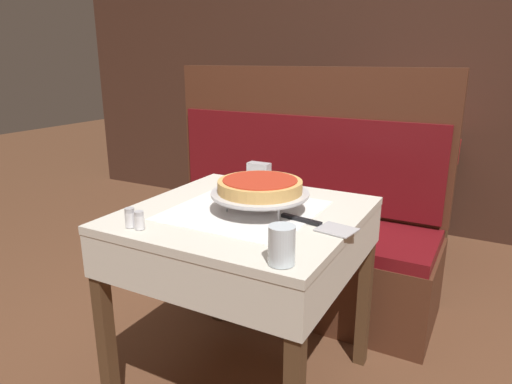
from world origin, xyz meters
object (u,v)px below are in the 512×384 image
(booth_bench, at_px, (289,236))
(pepper_shaker, at_px, (139,220))
(deep_dish_pizza, at_px, (260,186))
(water_glass_near, at_px, (282,245))
(pizza_server, at_px, (321,225))
(salt_shaker, at_px, (130,218))
(condiment_caddy, at_px, (392,135))
(pizza_pan_stand, at_px, (260,195))
(dining_table_front, at_px, (245,238))
(napkin_holder, at_px, (259,173))
(dining_table_rear, at_px, (393,159))

(booth_bench, xyz_separation_m, pepper_shaker, (-0.03, -1.12, 0.45))
(deep_dish_pizza, xyz_separation_m, water_glass_near, (0.26, -0.36, -0.04))
(pizza_server, bearing_deg, salt_shaker, -151.03)
(pizza_server, relative_size, pepper_shaker, 4.64)
(condiment_caddy, bearing_deg, water_glass_near, -85.44)
(deep_dish_pizza, bearing_deg, pizza_pan_stand, 165.96)
(dining_table_front, bearing_deg, napkin_holder, 110.24)
(salt_shaker, distance_m, pepper_shaker, 0.04)
(booth_bench, height_order, pizza_pan_stand, booth_bench)
(booth_bench, height_order, pepper_shaker, booth_bench)
(water_glass_near, relative_size, condiment_caddy, 0.75)
(deep_dish_pizza, xyz_separation_m, condiment_caddy, (0.09, 1.75, -0.06))
(napkin_holder, bearing_deg, pizza_pan_stand, -61.47)
(dining_table_front, relative_size, pizza_server, 2.90)
(deep_dish_pizza, distance_m, salt_shaker, 0.46)
(dining_table_front, relative_size, booth_bench, 0.51)
(dining_table_front, distance_m, pepper_shaker, 0.42)
(napkin_holder, bearing_deg, condiment_caddy, 78.71)
(dining_table_front, relative_size, pepper_shaker, 13.47)
(deep_dish_pizza, bearing_deg, condiment_caddy, 87.06)
(water_glass_near, bearing_deg, condiment_caddy, 94.56)
(pizza_pan_stand, height_order, water_glass_near, water_glass_near)
(booth_bench, bearing_deg, napkin_holder, -84.84)
(dining_table_rear, xyz_separation_m, booth_bench, (-0.35, -0.92, -0.30))
(dining_table_front, bearing_deg, pizza_pan_stand, 14.39)
(pepper_shaker, xyz_separation_m, condiment_caddy, (0.35, 2.09, 0.01))
(condiment_caddy, bearing_deg, napkin_holder, -101.29)
(pizza_server, xyz_separation_m, water_glass_near, (0.01, -0.32, 0.05))
(condiment_caddy, bearing_deg, pepper_shaker, -99.51)
(pizza_server, distance_m, condiment_caddy, 1.80)
(deep_dish_pizza, relative_size, water_glass_near, 2.82)
(salt_shaker, bearing_deg, dining_table_rear, 78.31)
(water_glass_near, distance_m, pepper_shaker, 0.52)
(booth_bench, distance_m, condiment_caddy, 1.12)
(pizza_pan_stand, distance_m, pepper_shaker, 0.44)
(dining_table_front, distance_m, pizza_pan_stand, 0.18)
(dining_table_front, distance_m, condiment_caddy, 1.77)
(dining_table_front, height_order, condiment_caddy, condiment_caddy)
(pizza_pan_stand, xyz_separation_m, pepper_shaker, (-0.26, -0.35, -0.03))
(dining_table_front, distance_m, napkin_holder, 0.42)
(pepper_shaker, height_order, napkin_holder, napkin_holder)
(dining_table_front, distance_m, dining_table_rear, 1.72)
(water_glass_near, xyz_separation_m, pepper_shaker, (-0.52, 0.02, -0.02))
(dining_table_rear, height_order, pizza_pan_stand, pizza_pan_stand)
(water_glass_near, relative_size, pepper_shaker, 1.79)
(dining_table_rear, bearing_deg, booth_bench, -110.85)
(dining_table_front, xyz_separation_m, deep_dish_pizza, (0.06, 0.01, 0.21))
(dining_table_front, relative_size, pizza_pan_stand, 2.29)
(dining_table_rear, relative_size, booth_bench, 0.48)
(booth_bench, relative_size, salt_shaker, 24.45)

